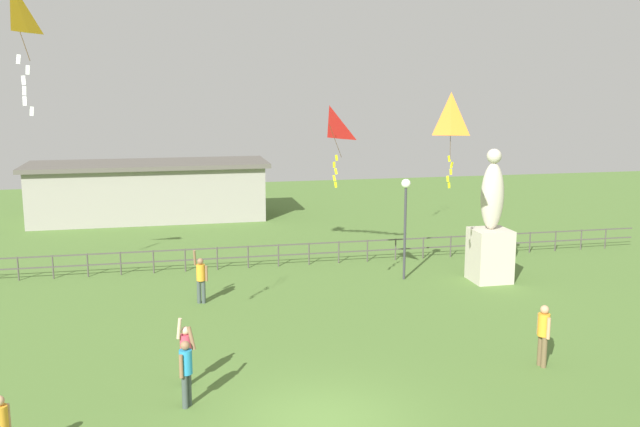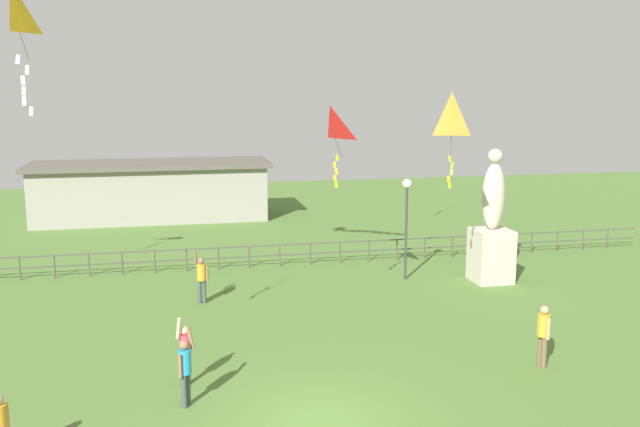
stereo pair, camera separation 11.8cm
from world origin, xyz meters
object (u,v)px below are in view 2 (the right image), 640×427
(person_0, at_px, (202,277))
(person_2, at_px, (0,426))
(person_3, at_px, (185,351))
(person_5, at_px, (543,332))
(kite_1, at_px, (12,14))
(lamppost, at_px, (407,206))
(kite_2, at_px, (330,127))
(kite_0, at_px, (451,119))
(statue_monument, at_px, (492,236))
(person_1, at_px, (185,368))

(person_0, distance_m, person_2, 11.09)
(person_3, bearing_deg, person_5, -4.68)
(person_5, distance_m, kite_1, 15.13)
(person_2, bearing_deg, lamppost, 43.21)
(person_0, xyz_separation_m, person_5, (8.74, -7.68, 0.04))
(lamppost, height_order, person_2, lamppost)
(person_5, distance_m, kite_2, 9.00)
(kite_2, bearing_deg, person_3, -134.61)
(lamppost, height_order, kite_0, kite_0)
(person_5, bearing_deg, statue_monument, 73.90)
(person_5, distance_m, kite_0, 7.74)
(person_3, bearing_deg, kite_2, 45.39)
(person_0, distance_m, kite_0, 10.08)
(person_5, bearing_deg, person_2, -169.27)
(statue_monument, height_order, kite_1, kite_1)
(person_3, bearing_deg, person_2, -138.43)
(person_1, bearing_deg, kite_1, 172.16)
(person_2, xyz_separation_m, kite_1, (0.32, 2.51, 8.13))
(kite_1, bearing_deg, person_3, 12.68)
(person_0, xyz_separation_m, person_1, (-0.76, -8.12, 0.02))
(statue_monument, relative_size, kite_0, 1.69)
(lamppost, bearing_deg, kite_0, -86.65)
(person_3, bearing_deg, person_0, 84.02)
(kite_2, bearing_deg, kite_0, -3.32)
(statue_monument, xyz_separation_m, kite_2, (-6.97, -2.49, 4.40))
(person_1, distance_m, person_3, 1.21)
(person_1, bearing_deg, kite_0, 33.50)
(lamppost, height_order, person_1, lamppost)
(person_1, height_order, person_2, person_1)
(statue_monument, bearing_deg, lamppost, 163.63)
(person_2, xyz_separation_m, person_3, (3.68, 3.27, 0.03))
(person_5, bearing_deg, kite_0, 96.08)
(person_0, relative_size, kite_1, 0.67)
(person_3, xyz_separation_m, person_5, (9.46, -0.77, 0.06))
(person_5, relative_size, kite_1, 0.61)
(person_5, xyz_separation_m, kite_2, (-4.61, 5.70, 5.22))
(lamppost, distance_m, kite_1, 16.26)
(lamppost, bearing_deg, person_3, -136.12)
(statue_monument, distance_m, lamppost, 3.48)
(kite_0, relative_size, kite_2, 1.16)
(kite_1, bearing_deg, lamppost, 37.09)
(statue_monument, bearing_deg, person_3, -147.93)
(person_3, bearing_deg, kite_0, 27.83)
(lamppost, distance_m, kite_2, 6.08)
(kite_2, bearing_deg, statue_monument, 19.64)
(kite_0, relative_size, kite_1, 1.07)
(kite_2, bearing_deg, person_2, -136.20)
(kite_0, bearing_deg, kite_1, -156.02)
(person_3, xyz_separation_m, kite_1, (-3.36, -0.76, 8.10))
(person_2, bearing_deg, statue_monument, 34.54)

